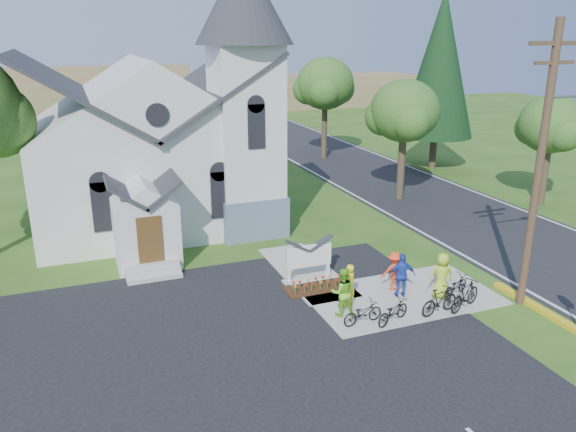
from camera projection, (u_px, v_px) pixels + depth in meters
name	position (u px, v px, depth m)	size (l,w,h in m)	color
ground	(374.00, 309.00, 20.26)	(120.00, 120.00, 0.00)	#2A5418
parking_lot	(194.00, 381.00, 16.09)	(20.00, 16.00, 0.02)	black
road	(394.00, 184.00, 36.98)	(8.00, 90.00, 0.02)	black
sidewalk	(402.00, 296.00, 21.21)	(7.00, 4.00, 0.05)	#ADA79C
church	(157.00, 123.00, 27.82)	(12.35, 12.00, 13.00)	white
church_sign	(309.00, 256.00, 22.37)	(2.20, 0.40, 1.70)	#ADA79C
flower_bed	(318.00, 288.00, 21.88)	(2.60, 1.10, 0.07)	#331C0E
utility_pole	(542.00, 160.00, 19.09)	(3.45, 0.28, 10.00)	#422E21
tree_road_near	(405.00, 112.00, 32.19)	(4.00, 4.00, 7.05)	#3A2B1F
tree_road_mid	(325.00, 84.00, 42.82)	(4.40, 4.40, 7.80)	#3A2B1F
tree_road_far	(551.00, 125.00, 31.22)	(3.60, 3.60, 6.30)	#3A2B1F
conifer	(440.00, 65.00, 39.06)	(5.20, 5.20, 12.40)	#3A2B1F
distant_hills	(176.00, 94.00, 70.67)	(61.00, 10.00, 5.60)	olive
cyclist_0	(349.00, 285.00, 20.22)	(0.59, 0.39, 1.61)	yellow
bike_0	(363.00, 313.00, 19.08)	(0.53, 1.53, 0.80)	black
cyclist_1	(342.00, 292.00, 19.53)	(0.85, 0.66, 1.75)	#77D127
bike_1	(440.00, 301.00, 19.71)	(0.47, 1.66, 1.00)	black
cyclist_2	(402.00, 275.00, 20.91)	(1.01, 0.42, 1.72)	#2543B9
bike_2	(393.00, 311.00, 19.14)	(0.55, 1.58, 0.83)	black
cyclist_3	(394.00, 271.00, 21.49)	(1.00, 0.57, 1.55)	#FD471C
bike_3	(465.00, 295.00, 20.05)	(0.51, 1.80, 1.08)	black
cyclist_4	(442.00, 276.00, 20.84)	(0.86, 0.56, 1.76)	#AED828
bike_4	(456.00, 286.00, 21.11)	(0.53, 1.52, 0.80)	black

